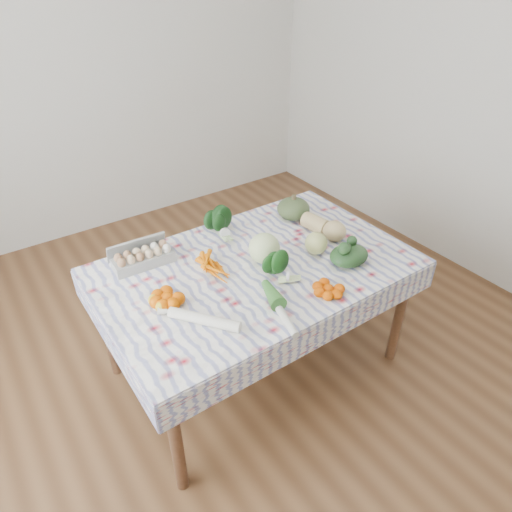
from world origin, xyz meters
TOP-DOWN VIEW (x-y plane):
  - ground at (0.00, 0.00)m, footprint 4.50×4.50m
  - wall_back at (0.00, 2.25)m, footprint 4.00×0.04m
  - dining_table at (0.00, 0.00)m, footprint 1.60×1.00m
  - tablecloth at (0.00, 0.00)m, footprint 1.66×1.06m
  - egg_carton at (-0.49, 0.34)m, footprint 0.33×0.14m
  - carrot_bunch at (-0.18, 0.09)m, footprint 0.26×0.25m
  - kale_bunch at (0.01, 0.37)m, footprint 0.19×0.18m
  - kabocha_squash at (0.49, 0.29)m, footprint 0.21×0.21m
  - cabbage at (0.06, 0.00)m, footprint 0.19×0.19m
  - butternut_squash at (0.51, 0.03)m, footprint 0.17×0.30m
  - orange_cluster at (-0.53, -0.03)m, footprint 0.26×0.26m
  - broccoli at (0.01, -0.18)m, footprint 0.20×0.20m
  - mandarin_cluster at (0.16, -0.40)m, footprint 0.24×0.24m
  - grapefruit at (0.34, -0.09)m, footprint 0.15×0.15m
  - spinach_bag at (0.42, -0.27)m, footprint 0.27×0.24m
  - daikon at (-0.46, -0.25)m, footprint 0.26×0.32m
  - leek at (-0.13, -0.38)m, footprint 0.13×0.36m

SIDE VIEW (x-z plane):
  - ground at x=0.00m, z-range 0.00..0.00m
  - dining_table at x=0.00m, z-range 0.30..1.05m
  - tablecloth at x=0.00m, z-range 0.75..0.76m
  - leek at x=-0.13m, z-range 0.76..0.80m
  - carrot_bunch at x=-0.18m, z-range 0.76..0.80m
  - daikon at x=-0.46m, z-range 0.76..0.81m
  - mandarin_cluster at x=0.16m, z-range 0.76..0.82m
  - orange_cluster at x=-0.53m, z-range 0.76..0.83m
  - egg_carton at x=-0.49m, z-range 0.76..0.85m
  - spinach_bag at x=0.42m, z-range 0.76..0.86m
  - broccoli at x=0.01m, z-range 0.76..0.87m
  - grapefruit at x=0.34m, z-range 0.76..0.89m
  - butternut_squash at x=0.51m, z-range 0.76..0.89m
  - kabocha_squash at x=0.49m, z-range 0.76..0.90m
  - kale_bunch at x=0.01m, z-range 0.76..0.91m
  - cabbage at x=0.06m, z-range 0.76..0.93m
  - wall_back at x=0.00m, z-range 0.00..2.80m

